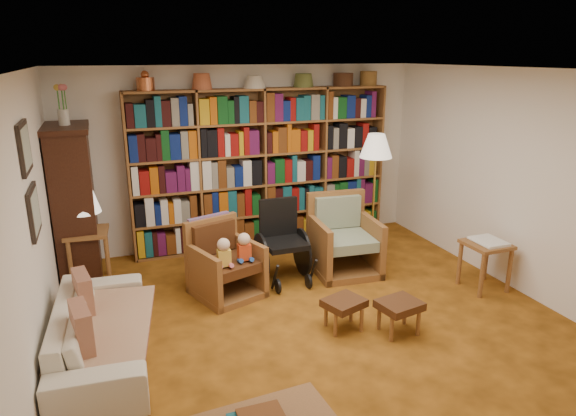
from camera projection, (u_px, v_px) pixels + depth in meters
name	position (u px, v px, depth m)	size (l,w,h in m)	color
floor	(314.00, 320.00, 5.31)	(5.00, 5.00, 0.00)	#AD641A
ceiling	(318.00, 70.00, 4.58)	(5.00, 5.00, 0.00)	white
wall_back	(246.00, 157.00, 7.19)	(5.00, 5.00, 0.00)	white
wall_front	(501.00, 329.00, 2.70)	(5.00, 5.00, 0.00)	white
wall_left	(29.00, 234.00, 4.12)	(5.00, 5.00, 0.00)	white
wall_right	(520.00, 182.00, 5.77)	(5.00, 5.00, 0.00)	white
bookshelf	(263.00, 164.00, 7.13)	(3.60, 0.30, 2.42)	#965C2E
curio_cabinet	(74.00, 202.00, 6.09)	(0.50, 0.95, 2.40)	#381D0F
framed_pictures	(30.00, 180.00, 4.29)	(0.03, 0.52, 0.97)	black
sofa	(101.00, 331.00, 4.56)	(0.75, 1.91, 0.56)	beige
sofa_throw	(107.00, 328.00, 4.57)	(0.76, 1.42, 0.04)	beige
cushion_left	(84.00, 299.00, 4.78)	(0.12, 0.39, 0.39)	maroon
cushion_right	(83.00, 336.00, 4.15)	(0.13, 0.40, 0.40)	maroon
side_table_lamp	(88.00, 243.00, 6.01)	(0.51, 0.51, 0.66)	#965C2E
table_lamp	(83.00, 201.00, 5.86)	(0.39, 0.39, 0.53)	gold
armchair_leather	(225.00, 263.00, 5.83)	(0.90, 0.90, 0.86)	#965C2E
armchair_sage	(341.00, 241.00, 6.47)	(0.83, 0.86, 0.96)	#965C2E
wheelchair	(282.00, 244.00, 6.18)	(0.56, 0.78, 0.97)	black
floor_lamp	(376.00, 151.00, 6.79)	(0.43, 0.43, 1.63)	gold
side_table_papers	(486.00, 251.00, 5.89)	(0.47, 0.47, 0.60)	#965C2E
footstool_a	(344.00, 305.00, 5.06)	(0.46, 0.43, 0.32)	#4D2D14
footstool_b	(399.00, 307.00, 4.99)	(0.45, 0.40, 0.34)	#4D2D14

